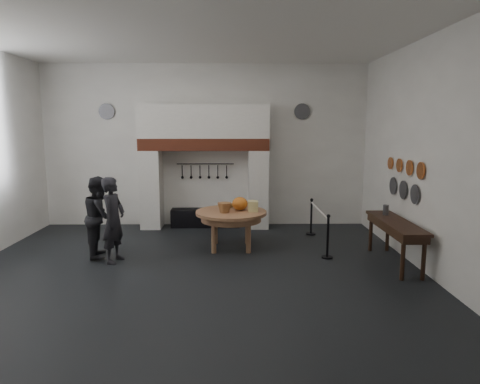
{
  "coord_description": "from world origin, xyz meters",
  "views": [
    {
      "loc": [
        0.83,
        -8.05,
        2.83
      ],
      "look_at": [
        0.95,
        1.37,
        1.35
      ],
      "focal_mm": 32.0,
      "sensor_mm": 36.0,
      "label": 1
    }
  ],
  "objects_px": {
    "side_table": "(396,223)",
    "barrier_post_near": "(328,238)",
    "visitor_far": "(100,217)",
    "iron_range": "(205,218)",
    "visitor_near": "(114,220)",
    "barrier_post_far": "(311,218)",
    "work_table": "(231,213)"
  },
  "relations": [
    {
      "from": "side_table",
      "to": "barrier_post_near",
      "type": "bearing_deg",
      "value": 162.41
    },
    {
      "from": "barrier_post_near",
      "to": "visitor_far",
      "type": "bearing_deg",
      "value": 177.52
    },
    {
      "from": "iron_range",
      "to": "visitor_far",
      "type": "bearing_deg",
      "value": -127.45
    },
    {
      "from": "iron_range",
      "to": "visitor_near",
      "type": "bearing_deg",
      "value": -118.33
    },
    {
      "from": "side_table",
      "to": "iron_range",
      "type": "bearing_deg",
      "value": 140.9
    },
    {
      "from": "barrier_post_near",
      "to": "barrier_post_far",
      "type": "height_order",
      "value": "same"
    },
    {
      "from": "visitor_near",
      "to": "side_table",
      "type": "bearing_deg",
      "value": -80.25
    },
    {
      "from": "visitor_near",
      "to": "barrier_post_near",
      "type": "bearing_deg",
      "value": -75.69
    },
    {
      "from": "work_table",
      "to": "barrier_post_near",
      "type": "height_order",
      "value": "barrier_post_near"
    },
    {
      "from": "iron_range",
      "to": "visitor_near",
      "type": "xyz_separation_m",
      "value": [
        -1.68,
        -3.11,
        0.64
      ]
    },
    {
      "from": "work_table",
      "to": "side_table",
      "type": "relative_size",
      "value": 0.74
    },
    {
      "from": "iron_range",
      "to": "visitor_near",
      "type": "relative_size",
      "value": 1.07
    },
    {
      "from": "visitor_near",
      "to": "visitor_far",
      "type": "distance_m",
      "value": 0.57
    },
    {
      "from": "iron_range",
      "to": "barrier_post_far",
      "type": "bearing_deg",
      "value": -18.19
    },
    {
      "from": "iron_range",
      "to": "visitor_near",
      "type": "height_order",
      "value": "visitor_near"
    },
    {
      "from": "iron_range",
      "to": "visitor_far",
      "type": "distance_m",
      "value": 3.47
    },
    {
      "from": "work_table",
      "to": "side_table",
      "type": "xyz_separation_m",
      "value": [
        3.35,
        -1.18,
        0.03
      ]
    },
    {
      "from": "barrier_post_far",
      "to": "side_table",
      "type": "bearing_deg",
      "value": -61.93
    },
    {
      "from": "iron_range",
      "to": "barrier_post_near",
      "type": "relative_size",
      "value": 2.11
    },
    {
      "from": "iron_range",
      "to": "side_table",
      "type": "height_order",
      "value": "side_table"
    },
    {
      "from": "work_table",
      "to": "visitor_far",
      "type": "distance_m",
      "value": 2.88
    },
    {
      "from": "work_table",
      "to": "barrier_post_near",
      "type": "bearing_deg",
      "value": -20.58
    },
    {
      "from": "visitor_near",
      "to": "side_table",
      "type": "relative_size",
      "value": 0.81
    },
    {
      "from": "iron_range",
      "to": "visitor_near",
      "type": "distance_m",
      "value": 3.59
    },
    {
      "from": "barrier_post_near",
      "to": "work_table",
      "type": "bearing_deg",
      "value": 159.42
    },
    {
      "from": "barrier_post_near",
      "to": "iron_range",
      "type": "bearing_deg",
      "value": 133.92
    },
    {
      "from": "work_table",
      "to": "visitor_near",
      "type": "xyz_separation_m",
      "value": [
        -2.42,
        -0.97,
        0.05
      ]
    },
    {
      "from": "side_table",
      "to": "barrier_post_far",
      "type": "bearing_deg",
      "value": 118.07
    },
    {
      "from": "visitor_near",
      "to": "visitor_far",
      "type": "xyz_separation_m",
      "value": [
        -0.4,
        0.4,
        -0.02
      ]
    },
    {
      "from": "visitor_near",
      "to": "visitor_far",
      "type": "height_order",
      "value": "visitor_near"
    },
    {
      "from": "side_table",
      "to": "barrier_post_near",
      "type": "xyz_separation_m",
      "value": [
        -1.28,
        0.41,
        -0.42
      ]
    },
    {
      "from": "work_table",
      "to": "visitor_near",
      "type": "bearing_deg",
      "value": -158.28
    }
  ]
}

